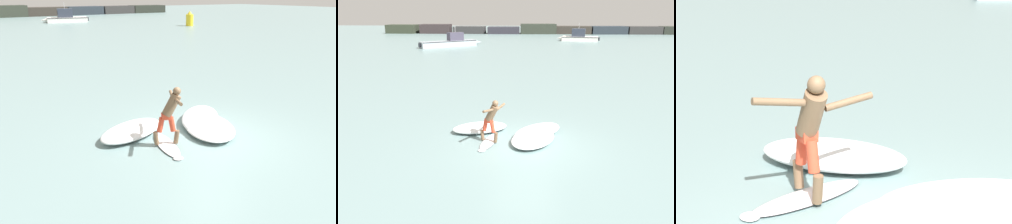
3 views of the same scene
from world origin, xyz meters
The scene contains 5 objects.
surfboard centered at (-1.37, 0.22, 0.03)m, with size 0.84×1.89×0.19m.
surfer centered at (-1.26, 0.21, 1.02)m, with size 0.96×1.49×1.64m.
wave_foam_at_tail centered at (-1.87, 1.40, 0.17)m, with size 2.50×1.84×0.33m.
wave_foam_at_nose centered at (0.51, 1.12, 0.18)m, with size 2.47×2.50×0.35m.
wave_foam_beside centered at (0.31, 0.42, 0.14)m, with size 2.29×2.74×0.28m.
Camera 3 is at (3.10, -4.76, 3.07)m, focal length 60.00 mm.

